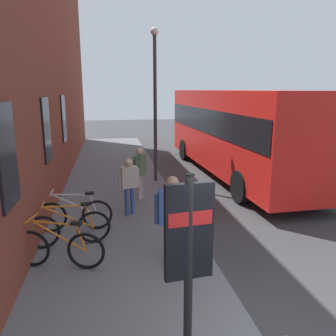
# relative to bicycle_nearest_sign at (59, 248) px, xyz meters

# --- Properties ---
(ground) EXTENTS (60.00, 60.00, 0.00)m
(ground) POSITION_rel_bicycle_nearest_sign_xyz_m (3.33, -3.94, -0.51)
(ground) COLOR #38383A
(sidewalk_pavement) EXTENTS (24.00, 3.50, 0.12)m
(sidewalk_pavement) POSITION_rel_bicycle_nearest_sign_xyz_m (5.33, -1.19, -0.45)
(sidewalk_pavement) COLOR slate
(sidewalk_pavement) RESTS_ON ground
(station_facade) EXTENTS (22.00, 0.65, 9.77)m
(station_facade) POSITION_rel_bicycle_nearest_sign_xyz_m (6.32, 0.86, 4.37)
(station_facade) COLOR brown
(station_facade) RESTS_ON ground
(bicycle_nearest_sign) EXTENTS (0.62, 1.72, 0.97)m
(bicycle_nearest_sign) POSITION_rel_bicycle_nearest_sign_xyz_m (0.00, 0.00, 0.00)
(bicycle_nearest_sign) COLOR black
(bicycle_nearest_sign) RESTS_ON sidewalk_pavement
(bicycle_leaning_wall) EXTENTS (0.48, 1.77, 0.97)m
(bicycle_leaning_wall) POSITION_rel_bicycle_nearest_sign_xyz_m (0.93, -0.08, 0.00)
(bicycle_leaning_wall) COLOR black
(bicycle_leaning_wall) RESTS_ON sidewalk_pavement
(bicycle_far_end) EXTENTS (0.48, 1.77, 0.97)m
(bicycle_far_end) POSITION_rel_bicycle_nearest_sign_xyz_m (1.73, -0.14, 0.00)
(bicycle_far_end) COLOR black
(bicycle_far_end) RESTS_ON sidewalk_pavement
(transit_info_sign) EXTENTS (0.15, 0.56, 2.40)m
(transit_info_sign) POSITION_rel_bicycle_nearest_sign_xyz_m (-2.71, -1.81, 1.21)
(transit_info_sign) COLOR black
(transit_info_sign) RESTS_ON sidewalk_pavement
(city_bus) EXTENTS (10.58, 2.91, 3.35)m
(city_bus) POSITION_rel_bicycle_nearest_sign_xyz_m (6.70, -5.94, 1.41)
(city_bus) COLOR red
(city_bus) RESTS_ON ground
(pedestrian_crossing_street) EXTENTS (0.29, 0.66, 1.75)m
(pedestrian_crossing_street) POSITION_rel_bicycle_nearest_sign_xyz_m (-0.27, -2.09, 0.68)
(pedestrian_crossing_street) COLOR maroon
(pedestrian_crossing_street) RESTS_ON sidewalk_pavement
(pedestrian_by_facade) EXTENTS (0.33, 0.56, 1.52)m
(pedestrian_by_facade) POSITION_rel_bicycle_nearest_sign_xyz_m (2.58, -1.47, 0.54)
(pedestrian_by_facade) COLOR #334C8C
(pedestrian_by_facade) RESTS_ON sidewalk_pavement
(pedestrian_near_bus) EXTENTS (0.54, 0.42, 1.58)m
(pedestrian_near_bus) POSITION_rel_bicycle_nearest_sign_xyz_m (3.82, -1.88, 0.58)
(pedestrian_near_bus) COLOR #B2A599
(pedestrian_near_bus) RESTS_ON sidewalk_pavement
(street_lamp) EXTENTS (0.28, 0.28, 5.30)m
(street_lamp) POSITION_rel_bicycle_nearest_sign_xyz_m (5.92, -2.64, 2.75)
(street_lamp) COLOR #333338
(street_lamp) RESTS_ON sidewalk_pavement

